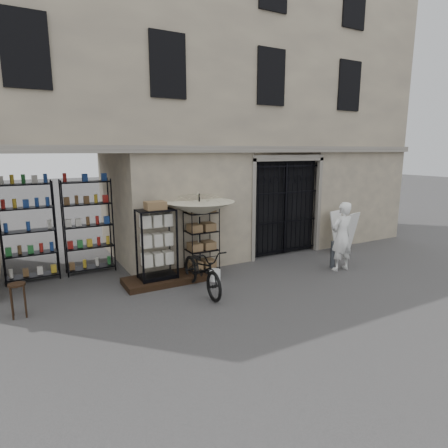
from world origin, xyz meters
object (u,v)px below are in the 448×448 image
wire_rack (202,242)px  white_bucket (215,275)px  steel_bollard (333,255)px  shopkeeper (340,270)px  bicycle (202,291)px  wooden_stool (18,299)px  display_cabinet (157,248)px  market_umbrella (199,205)px  easel_sign (344,232)px

wire_rack → white_bucket: (0.06, -0.61, -0.72)m
steel_bollard → shopkeeper: (0.05, -0.24, -0.38)m
white_bucket → shopkeeper: (3.41, -0.90, -0.14)m
bicycle → white_bucket: bearing=42.3°
wire_rack → steel_bollard: wire_rack is taller
wooden_stool → white_bucket: bearing=-0.2°
display_cabinet → bicycle: display_cabinet is taller
market_umbrella → easel_sign: (4.90, -0.29, -1.18)m
market_umbrella → wire_rack: bearing=11.3°
display_cabinet → white_bucket: bearing=-15.4°
wire_rack → shopkeeper: wire_rack is taller
white_bucket → easel_sign: bearing=3.8°
shopkeeper → easel_sign: bearing=-137.2°
display_cabinet → easel_sign: 6.13m
market_umbrella → shopkeeper: 4.26m
shopkeeper → bicycle: bearing=-4.3°
market_umbrella → white_bucket: 1.82m
display_cabinet → easel_sign: display_cabinet is taller
shopkeeper → easel_sign: (1.38, 1.22, 0.67)m
easel_sign → shopkeeper: bearing=-152.9°
easel_sign → wooden_stool: bearing=167.5°
steel_bollard → shopkeeper: steel_bollard is taller
display_cabinet → bicycle: (0.74, -0.96, -0.91)m
market_umbrella → white_bucket: size_ratio=8.88×
white_bucket → steel_bollard: size_ratio=0.39×
display_cabinet → white_bucket: size_ratio=6.36×
shopkeeper → easel_sign: 1.96m
white_bucket → shopkeeper: bearing=-14.9°
steel_bollard → shopkeeper: 0.45m
market_umbrella → white_bucket: market_umbrella is taller
display_cabinet → steel_bollard: size_ratio=2.45×
bicycle → steel_bollard: bearing=-0.6°
market_umbrella → steel_bollard: (3.48, -1.27, -1.48)m
wire_rack → bicycle: wire_rack is taller
display_cabinet → market_umbrella: size_ratio=0.72×
wire_rack → wooden_stool: (-4.27, -0.60, -0.50)m
wire_rack → easel_sign: 4.86m
white_bucket → market_umbrella: bearing=101.0°
display_cabinet → easel_sign: size_ratio=1.42×
bicycle → market_umbrella: bearing=68.4°
shopkeeper → easel_sign: size_ratio=1.44×
wire_rack → shopkeeper: bearing=-28.0°
display_cabinet → white_bucket: 1.61m
white_bucket → bicycle: (-0.60, -0.51, -0.14)m
bicycle → display_cabinet: bearing=129.1°
white_bucket → wooden_stool: 4.34m
easel_sign → steel_bollard: bearing=-159.9°
market_umbrella → steel_bollard: size_ratio=3.42×
shopkeeper → steel_bollard: bearing=-78.0°
wire_rack → bicycle: (-0.53, -1.13, -0.86)m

